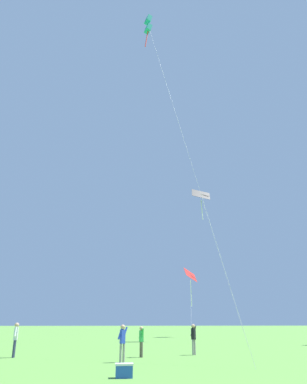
{
  "coord_description": "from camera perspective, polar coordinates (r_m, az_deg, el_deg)",
  "views": [
    {
      "loc": [
        2.86,
        -5.34,
        1.72
      ],
      "look_at": [
        6.01,
        28.59,
        13.77
      ],
      "focal_mm": 34.54,
      "sensor_mm": 36.0,
      "label": 1
    }
  ],
  "objects": [
    {
      "name": "person_near_tree",
      "position": [
        18.44,
        -4.8,
        -21.74
      ],
      "size": [
        0.49,
        0.32,
        1.62
      ],
      "color": "gray",
      "rests_on": "ground_plane"
    },
    {
      "name": "person_child_small",
      "position": [
        22.03,
        -20.52,
        -20.15
      ],
      "size": [
        0.23,
        0.55,
        1.71
      ],
      "color": "#2D3351",
      "rests_on": "ground_plane"
    },
    {
      "name": "person_in_red_shirt",
      "position": [
        20.99,
        -1.89,
        -21.68
      ],
      "size": [
        0.27,
        0.47,
        1.52
      ],
      "color": "#665B4C",
      "rests_on": "ground_plane"
    },
    {
      "name": "picnic_cooler",
      "position": [
        13.55,
        -4.56,
        -25.77
      ],
      "size": [
        0.6,
        0.4,
        0.44
      ],
      "color": "#2351B2",
      "rests_on": "ground_plane"
    },
    {
      "name": "kite_teal_box",
      "position": [
        37.63,
        -0.8,
        24.28
      ],
      "size": [
        3.81,
        12.22,
        28.88
      ],
      "color": "teal",
      "rests_on": "ground_plane"
    },
    {
      "name": "person_in_blue_jacket",
      "position": [
        22.52,
        6.19,
        -21.26
      ],
      "size": [
        0.43,
        0.42,
        1.63
      ],
      "color": "gray",
      "rests_on": "ground_plane"
    },
    {
      "name": "kite_black_large",
      "position": [
        40.85,
        7.44,
        -1.24
      ],
      "size": [
        2.6,
        8.08,
        15.9
      ],
      "color": "black",
      "rests_on": "ground_plane"
    },
    {
      "name": "kite_red_high",
      "position": [
        49.3,
        5.76,
        -13.59
      ],
      "size": [
        2.76,
        10.36,
        8.53
      ],
      "color": "red",
      "rests_on": "ground_plane"
    }
  ]
}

